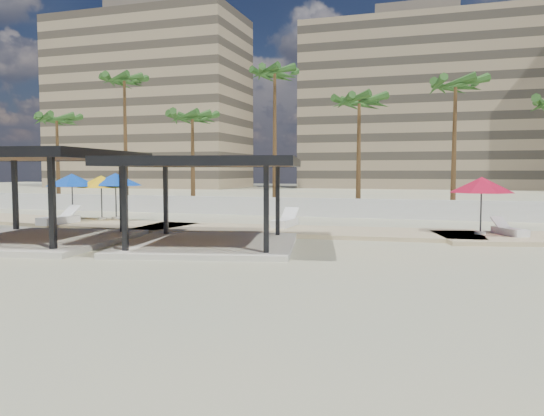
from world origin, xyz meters
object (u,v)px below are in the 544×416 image
Objects in this scene: umbrella_a at (72,180)px; lounger_b at (285,222)px; pavilion_west at (31,188)px; lounger_a at (59,219)px; pavilion_central at (209,194)px; umbrella_c at (482,185)px; lounger_c at (509,231)px.

umbrella_a reaches higher than lounger_b.
pavilion_west is 3.50× the size of lounger_b.
lounger_b is (8.52, 7.69, -1.84)m from pavilion_west.
lounger_a is at bearing 112.60° from pavilion_west.
lounger_b is (1.12, 6.57, -1.65)m from pavilion_central.
umbrella_c is (10.14, 5.96, 0.28)m from pavilion_central.
pavilion_central is at bearing 172.05° from lounger_b.
umbrella_a is 22.74m from lounger_c.
pavilion_central is 3.41× the size of lounger_b.
pavilion_west is 3.32× the size of lounger_a.
umbrella_c is at bearing -1.19° from umbrella_a.
pavilion_central reaches higher than umbrella_a.
pavilion_central is 13.03m from umbrella_a.
pavilion_west reaches higher than lounger_b.
pavilion_central is 11.43m from lounger_a.
umbrella_c is at bearing 14.68° from pavilion_west.
lounger_c is at bearing 13.74° from pavilion_west.
pavilion_central is 4.12× the size of lounger_c.
umbrella_a is at bearing 178.81° from umbrella_c.
umbrella_c is (17.53, 7.08, 0.09)m from pavilion_west.
pavilion_west is (-7.39, -1.12, 0.19)m from pavilion_central.
umbrella_a reaches higher than lounger_c.
pavilion_central reaches higher than lounger_c.
pavilion_central is 0.97× the size of pavilion_west.
pavilion_central is 7.48m from pavilion_west.
umbrella_c is at bearing 66.10° from lounger_c.
lounger_a is (-20.63, -1.71, -1.92)m from umbrella_c.
pavilion_central is 2.20× the size of umbrella_c.
lounger_c is (21.79, 1.83, -0.05)m from lounger_a.
lounger_a is (-3.09, 5.37, -1.83)m from pavilion_west.
lounger_a is 21.87m from lounger_c.
umbrella_c is 1.55× the size of lounger_b.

